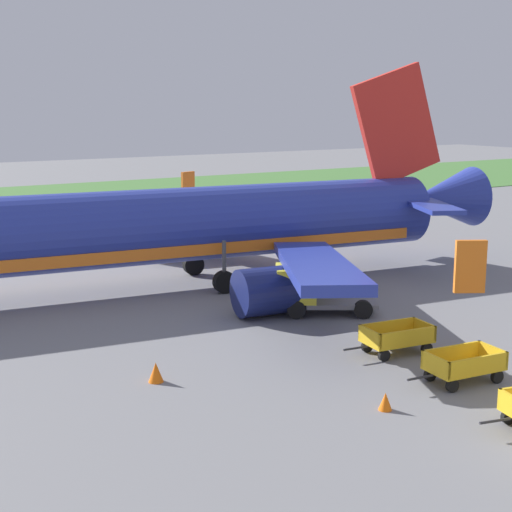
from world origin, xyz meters
name	(u,v)px	position (x,y,z in m)	size (l,w,h in m)	color
grass_strip	(23,202)	(0.00, 59.58, 0.03)	(220.00, 28.00, 0.06)	#477A38
airplane	(180,227)	(-1.96, 22.37, 3.05)	(37.66, 30.32, 11.34)	#28389E
baggage_cart_fourth_in_row	(464,365)	(0.09, 5.33, 0.60)	(3.61, 1.65, 1.07)	gold
baggage_cart_far_end	(397,338)	(0.21, 8.73, 0.60)	(3.61, 1.69, 1.07)	gold
service_truck_beside_carts	(307,289)	(0.53, 14.94, 1.10)	(4.73, 3.90, 2.10)	slate
traffic_cone_near_plane	(156,372)	(-8.61, 10.71, 0.34)	(0.51, 0.51, 0.67)	orange
traffic_cone_mid_apron	(385,401)	(-3.68, 4.90, 0.28)	(0.42, 0.42, 0.55)	orange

